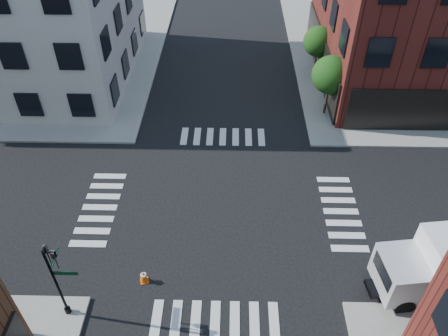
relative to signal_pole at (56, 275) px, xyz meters
The scene contains 6 objects.
ground 9.90m from the signal_pole, 44.81° to the left, with size 120.00×120.00×0.00m, color black.
sidewalk_nw 31.27m from the signal_pole, 117.29° to the left, with size 30.00×30.00×0.15m, color gray.
tree_near 21.94m from the signal_pole, 49.38° to the left, with size 2.69×2.69×4.49m.
tree_far 26.78m from the signal_pole, 57.77° to the left, with size 2.43×2.43×4.07m.
signal_pole is the anchor object (origin of this frame).
traffic_cone 4.36m from the signal_pole, 28.75° to the left, with size 0.51×0.51×0.76m.
Camera 1 is at (0.65, -17.48, 18.42)m, focal length 35.00 mm.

